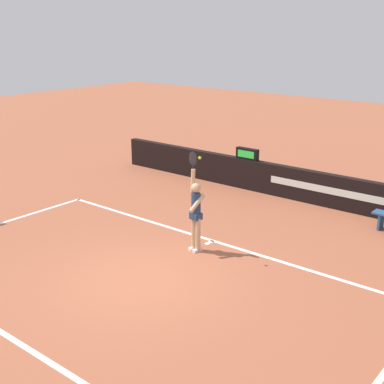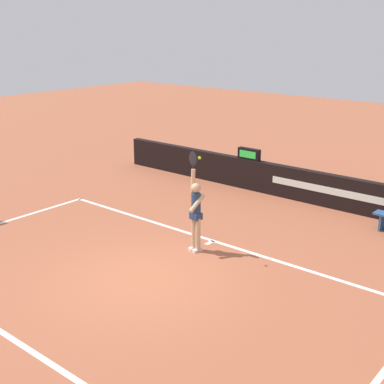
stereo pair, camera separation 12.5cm
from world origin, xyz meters
name	(u,v)px [view 2 (the right image)]	position (x,y,z in m)	size (l,w,h in m)	color
ground_plane	(139,278)	(0.00, 0.00, 0.00)	(60.00, 60.00, 0.00)	#A3573A
court_lines	(133,281)	(0.00, -0.19, 0.00)	(10.73, 5.85, 0.00)	white
back_wall	(298,184)	(0.00, 6.98, 0.51)	(14.28, 0.26, 1.01)	black
speed_display	(249,154)	(-1.84, 6.98, 1.20)	(0.80, 0.19, 0.37)	black
tennis_player	(196,211)	(0.03, 1.92, 1.02)	(0.44, 0.47, 2.45)	tan
tennis_ball	(200,158)	(0.35, 1.65, 2.42)	(0.07, 0.07, 0.07)	#C4DC2F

